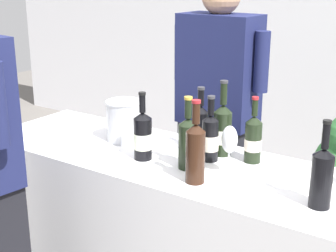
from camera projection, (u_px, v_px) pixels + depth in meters
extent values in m
cube|color=white|center=(177.00, 248.00, 2.37)|extent=(2.06, 0.63, 0.92)
cylinder|color=black|center=(200.00, 132.00, 2.31)|extent=(0.07, 0.07, 0.19)
cone|color=black|center=(201.00, 109.00, 2.28)|extent=(0.07, 0.07, 0.03)
cylinder|color=black|center=(201.00, 98.00, 2.26)|extent=(0.03, 0.03, 0.08)
cylinder|color=#333338|center=(201.00, 88.00, 2.25)|extent=(0.03, 0.03, 0.01)
cylinder|color=#F2E5CB|center=(200.00, 134.00, 2.32)|extent=(0.07, 0.07, 0.07)
cylinder|color=black|center=(188.00, 147.00, 2.10)|extent=(0.08, 0.08, 0.20)
cone|color=black|center=(188.00, 121.00, 2.07)|extent=(0.08, 0.08, 0.03)
cylinder|color=black|center=(188.00, 109.00, 2.05)|extent=(0.03, 0.03, 0.08)
cylinder|color=#B79333|center=(188.00, 98.00, 2.04)|extent=(0.04, 0.04, 0.01)
cylinder|color=black|center=(143.00, 139.00, 2.21)|extent=(0.08, 0.08, 0.19)
cone|color=black|center=(142.00, 115.00, 2.18)|extent=(0.08, 0.08, 0.03)
cylinder|color=black|center=(142.00, 104.00, 2.16)|extent=(0.03, 0.03, 0.08)
cylinder|color=black|center=(142.00, 94.00, 2.15)|extent=(0.03, 0.03, 0.01)
cylinder|color=silver|center=(143.00, 141.00, 2.21)|extent=(0.08, 0.08, 0.07)
cylinder|color=black|center=(195.00, 157.00, 1.96)|extent=(0.08, 0.08, 0.22)
cone|color=black|center=(196.00, 128.00, 1.92)|extent=(0.08, 0.08, 0.03)
cylinder|color=black|center=(196.00, 113.00, 1.90)|extent=(0.03, 0.03, 0.08)
cylinder|color=maroon|center=(196.00, 102.00, 1.89)|extent=(0.04, 0.04, 0.01)
cylinder|color=black|center=(210.00, 141.00, 2.20)|extent=(0.08, 0.08, 0.19)
cone|color=black|center=(211.00, 118.00, 2.16)|extent=(0.08, 0.08, 0.03)
cylinder|color=black|center=(211.00, 107.00, 2.15)|extent=(0.03, 0.03, 0.08)
cylinder|color=#333338|center=(211.00, 97.00, 2.14)|extent=(0.03, 0.03, 0.01)
cylinder|color=#F3E4CF|center=(210.00, 142.00, 2.20)|extent=(0.08, 0.08, 0.07)
cylinder|color=black|center=(253.00, 143.00, 2.18)|extent=(0.07, 0.07, 0.18)
cone|color=black|center=(254.00, 119.00, 2.15)|extent=(0.07, 0.07, 0.03)
cylinder|color=black|center=(255.00, 108.00, 2.13)|extent=(0.03, 0.03, 0.07)
cylinder|color=maroon|center=(255.00, 98.00, 2.12)|extent=(0.03, 0.03, 0.01)
cylinder|color=silver|center=(253.00, 144.00, 2.18)|extent=(0.08, 0.08, 0.05)
cylinder|color=black|center=(321.00, 181.00, 1.75)|extent=(0.08, 0.08, 0.20)
cone|color=black|center=(324.00, 152.00, 1.72)|extent=(0.08, 0.08, 0.03)
cylinder|color=black|center=(326.00, 136.00, 1.70)|extent=(0.03, 0.03, 0.09)
cylinder|color=black|center=(327.00, 122.00, 1.69)|extent=(0.03, 0.03, 0.01)
cylinder|color=black|center=(222.00, 134.00, 2.26)|extent=(0.08, 0.08, 0.20)
cone|color=black|center=(223.00, 108.00, 2.23)|extent=(0.08, 0.08, 0.04)
cylinder|color=black|center=(224.00, 94.00, 2.21)|extent=(0.03, 0.03, 0.10)
cylinder|color=#333338|center=(224.00, 82.00, 2.19)|extent=(0.04, 0.04, 0.01)
cylinder|color=silver|center=(222.00, 136.00, 2.26)|extent=(0.09, 0.09, 0.07)
cylinder|color=silver|center=(228.00, 173.00, 2.07)|extent=(0.07, 0.07, 0.00)
cylinder|color=silver|center=(229.00, 162.00, 2.06)|extent=(0.01, 0.01, 0.10)
ellipsoid|color=silver|center=(229.00, 139.00, 2.03)|extent=(0.07, 0.07, 0.12)
ellipsoid|color=maroon|center=(229.00, 144.00, 2.03)|extent=(0.05, 0.05, 0.04)
cylinder|color=silver|center=(125.00, 122.00, 2.46)|extent=(0.18, 0.18, 0.20)
torus|color=silver|center=(124.00, 102.00, 2.43)|extent=(0.19, 0.19, 0.01)
cube|color=black|center=(215.00, 194.00, 2.97)|extent=(0.41, 0.26, 0.90)
cube|color=#191E47|center=(219.00, 70.00, 2.74)|extent=(0.45, 0.26, 0.62)
cylinder|color=#191E47|center=(262.00, 62.00, 2.57)|extent=(0.08, 0.08, 0.32)
cylinder|color=#191E47|center=(181.00, 53.00, 2.87)|extent=(0.08, 0.08, 0.32)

